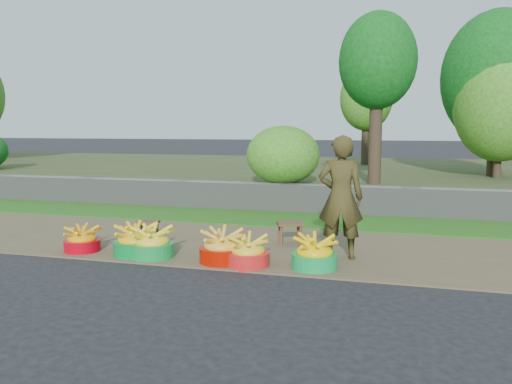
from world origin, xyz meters
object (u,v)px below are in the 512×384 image
(basin_b, at_px, (135,242))
(vendor_woman, at_px, (341,197))
(basin_a, at_px, (82,241))
(basin_c, at_px, (152,244))
(stool_left, at_px, (148,225))
(basin_d, at_px, (222,248))
(basin_e, at_px, (248,253))
(basin_f, at_px, (314,255))
(stool_right, at_px, (290,226))

(basin_b, height_order, vendor_woman, vendor_woman)
(basin_a, distance_m, vendor_woman, 3.39)
(basin_c, xyz_separation_m, stool_left, (-0.50, 0.84, 0.06))
(basin_d, xyz_separation_m, basin_e, (0.34, -0.07, -0.02))
(basin_c, relative_size, vendor_woman, 0.36)
(basin_a, relative_size, basin_f, 0.88)
(basin_a, bearing_deg, basin_e, -2.22)
(basin_e, bearing_deg, vendor_woman, 32.28)
(vendor_woman, bearing_deg, basin_e, 28.02)
(basin_b, distance_m, basin_e, 1.52)
(basin_c, distance_m, basin_d, 0.92)
(stool_left, bearing_deg, basin_f, -17.71)
(basin_e, height_order, basin_f, basin_f)
(basin_a, distance_m, stool_right, 2.78)
(basin_a, bearing_deg, stool_right, 23.44)
(basin_f, relative_size, stool_right, 1.23)
(basin_e, bearing_deg, basin_b, 176.25)
(basin_a, distance_m, stool_left, 0.97)
(basin_f, height_order, vendor_woman, vendor_woman)
(basin_c, relative_size, basin_d, 0.98)
(stool_left, xyz_separation_m, stool_right, (2.02, 0.29, 0.03))
(vendor_woman, bearing_deg, stool_left, -9.83)
(basin_a, relative_size, basin_c, 0.85)
(basin_e, bearing_deg, stool_left, 152.96)
(basin_b, xyz_separation_m, basin_d, (1.18, -0.03, 0.00))
(basin_a, xyz_separation_m, stool_right, (2.55, 1.11, 0.11))
(basin_e, bearing_deg, basin_d, 168.27)
(stool_left, bearing_deg, vendor_woman, -5.58)
(stool_left, xyz_separation_m, vendor_woman, (2.77, -0.27, 0.54))
(stool_left, distance_m, vendor_woman, 2.83)
(basin_f, xyz_separation_m, stool_left, (-2.54, 0.81, 0.06))
(stool_right, bearing_deg, basin_a, -156.56)
(basin_f, relative_size, stool_left, 1.50)
(basin_d, bearing_deg, stool_left, 149.73)
(basin_c, xyz_separation_m, vendor_woman, (2.27, 0.57, 0.60))
(basin_e, relative_size, vendor_woman, 0.33)
(stool_right, bearing_deg, stool_left, -171.79)
(basin_d, height_order, basin_f, basin_d)
(basin_b, distance_m, basin_c, 0.26)
(basin_b, relative_size, stool_right, 1.28)
(stool_left, bearing_deg, basin_d, -30.27)
(basin_d, height_order, basin_e, basin_d)
(basin_f, distance_m, stool_left, 2.66)
(stool_left, relative_size, vendor_woman, 0.23)
(basin_f, bearing_deg, basin_c, -179.07)
(basin_f, height_order, stool_left, basin_f)
(basin_d, distance_m, basin_e, 0.35)
(basin_c, bearing_deg, vendor_woman, 14.18)
(basin_e, distance_m, stool_left, 1.99)
(basin_a, bearing_deg, vendor_woman, 9.36)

